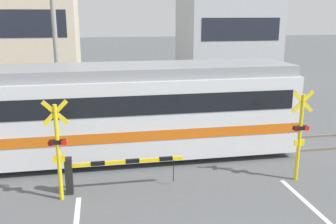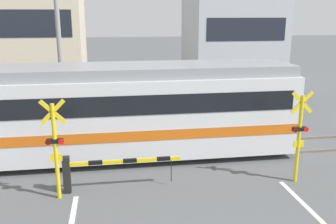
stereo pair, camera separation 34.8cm
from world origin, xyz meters
TOP-DOWN VIEW (x-y plane):
  - rail_track_near at (0.00, 7.77)m, footprint 50.00×0.10m
  - rail_track_far at (0.00, 9.20)m, footprint 50.00×0.10m
  - commuter_train at (-4.69, 8.48)m, footprint 18.25×2.70m
  - crossing_barrier_near at (-2.49, 5.85)m, footprint 3.36×0.20m
  - crossing_barrier_far at (2.49, 11.38)m, footprint 3.36×0.20m
  - crossing_signal_left at (-3.49, 5.55)m, footprint 0.68×0.15m
  - crossing_signal_right at (3.49, 5.55)m, footprint 0.68×0.15m
  - pedestrian at (1.10, 14.70)m, footprint 0.38×0.22m
  - building_left_of_street at (-6.50, 22.00)m, footprint 5.71×5.77m
  - building_right_of_street at (6.77, 22.00)m, footprint 6.26×5.77m
  - utility_pole_streetside at (-4.24, 13.88)m, footprint 0.22×0.22m

SIDE VIEW (x-z plane):
  - rail_track_near at x=0.00m, z-range 0.00..0.08m
  - rail_track_far at x=0.00m, z-range 0.00..0.08m
  - crossing_barrier_near at x=-2.49m, z-range 0.15..1.23m
  - crossing_barrier_far at x=2.49m, z-range 0.15..1.23m
  - pedestrian at x=1.10m, z-range 0.12..1.77m
  - crossing_signal_left at x=-3.49m, z-range 0.14..2.95m
  - crossing_signal_right at x=3.49m, z-range 0.14..2.95m
  - commuter_train at x=-4.69m, z-range 0.11..3.38m
  - building_right_of_street at x=6.77m, z-range 0.00..7.25m
  - building_left_of_street at x=-6.50m, z-range 0.00..7.99m
  - utility_pole_streetside at x=-4.24m, z-range 0.00..8.85m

